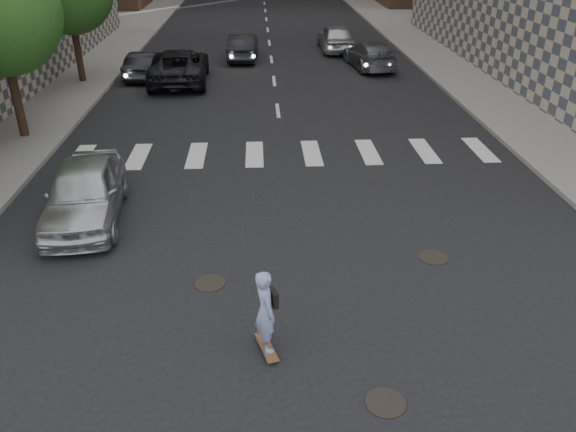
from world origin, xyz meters
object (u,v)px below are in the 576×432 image
silver_sedan (85,192)px  traffic_car_e (243,47)px  skateboarder (266,311)px  traffic_car_a (146,65)px  traffic_car_b (370,55)px  traffic_car_c (179,66)px  traffic_car_d (336,37)px

silver_sedan → traffic_car_e: size_ratio=1.06×
skateboarder → traffic_car_e: (-0.85, 25.08, -0.21)m
skateboarder → silver_sedan: (-4.72, 5.58, -0.14)m
traffic_car_a → traffic_car_b: size_ratio=0.83×
traffic_car_b → traffic_car_c: 10.35m
skateboarder → silver_sedan: skateboarder is taller
traffic_car_b → traffic_car_c: size_ratio=0.83×
traffic_car_c → traffic_car_d: traffic_car_d is taller
silver_sedan → traffic_car_e: silver_sedan is taller
silver_sedan → skateboarder: bearing=-55.5°
silver_sedan → traffic_car_c: size_ratio=0.79×
silver_sedan → traffic_car_b: 20.23m
traffic_car_a → traffic_car_c: 2.09m
skateboarder → traffic_car_a: size_ratio=0.44×
skateboarder → traffic_car_b: skateboarder is taller
traffic_car_a → traffic_car_c: traffic_car_c is taller
skateboarder → traffic_car_b: 23.48m
skateboarder → traffic_car_a: (-5.72, 21.08, -0.26)m
traffic_car_e → traffic_car_a: bearing=42.6°
traffic_car_a → traffic_car_d: (10.53, 6.18, 0.15)m
traffic_car_a → traffic_car_b: (11.82, 1.59, 0.04)m
traffic_car_a → traffic_car_e: size_ratio=0.93×
silver_sedan → traffic_car_c: 14.49m
silver_sedan → traffic_car_e: bearing=73.1°
traffic_car_a → traffic_car_c: (1.81, -1.03, 0.15)m
traffic_car_d → traffic_car_e: bearing=20.4°
traffic_car_d → traffic_car_a: bearing=29.7°
traffic_car_d → traffic_car_e: size_ratio=1.10×
traffic_car_e → skateboarder: bearing=95.1°
silver_sedan → traffic_car_b: size_ratio=0.95×
traffic_car_c → traffic_car_d: size_ratio=1.22×
traffic_car_b → traffic_car_e: bearing=-25.9°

